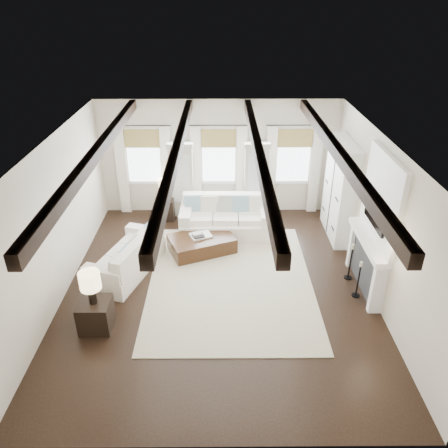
{
  "coord_description": "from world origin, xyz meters",
  "views": [
    {
      "loc": [
        0.07,
        -7.67,
        5.72
      ],
      "look_at": [
        0.13,
        0.76,
        1.15
      ],
      "focal_mm": 35.0,
      "sensor_mm": 36.0,
      "label": 1
    }
  ],
  "objects_px": {
    "sofa_back": "(226,219)",
    "ottoman": "(202,244)",
    "side_table_front": "(96,315)",
    "sofa_left": "(129,258)",
    "side_table_back": "(167,210)"
  },
  "relations": [
    {
      "from": "ottoman",
      "to": "side_table_back",
      "type": "xyz_separation_m",
      "value": [
        -1.03,
        1.69,
        0.1
      ]
    },
    {
      "from": "side_table_front",
      "to": "sofa_left",
      "type": "bearing_deg",
      "value": 81.17
    },
    {
      "from": "side_table_front",
      "to": "side_table_back",
      "type": "xyz_separation_m",
      "value": [
        0.86,
        4.42,
        0.0
      ]
    },
    {
      "from": "sofa_left",
      "to": "side_table_front",
      "type": "height_order",
      "value": "sofa_left"
    },
    {
      "from": "sofa_back",
      "to": "side_table_front",
      "type": "height_order",
      "value": "sofa_back"
    },
    {
      "from": "sofa_back",
      "to": "sofa_left",
      "type": "xyz_separation_m",
      "value": [
        -2.2,
        -1.79,
        -0.04
      ]
    },
    {
      "from": "sofa_left",
      "to": "ottoman",
      "type": "distance_m",
      "value": 1.84
    },
    {
      "from": "sofa_back",
      "to": "side_table_front",
      "type": "xyz_separation_m",
      "value": [
        -2.48,
        -3.63,
        -0.11
      ]
    },
    {
      "from": "side_table_front",
      "to": "side_table_back",
      "type": "relative_size",
      "value": 0.98
    },
    {
      "from": "sofa_back",
      "to": "sofa_left",
      "type": "relative_size",
      "value": 1.02
    },
    {
      "from": "sofa_back",
      "to": "side_table_back",
      "type": "distance_m",
      "value": 1.81
    },
    {
      "from": "ottoman",
      "to": "side_table_back",
      "type": "height_order",
      "value": "side_table_back"
    },
    {
      "from": "sofa_left",
      "to": "side_table_front",
      "type": "distance_m",
      "value": 1.86
    },
    {
      "from": "sofa_back",
      "to": "side_table_back",
      "type": "height_order",
      "value": "sofa_back"
    },
    {
      "from": "sofa_back",
      "to": "ottoman",
      "type": "bearing_deg",
      "value": -123.37
    }
  ]
}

